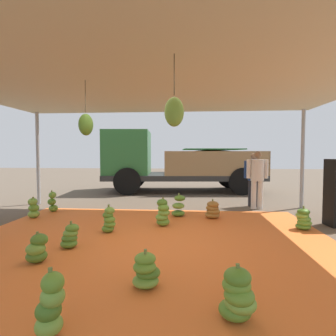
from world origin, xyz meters
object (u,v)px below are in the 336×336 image
(worker_0, at_px, (254,175))
(banana_bunch_11, at_px, (33,209))
(banana_bunch_8, at_px, (163,213))
(banana_bunch_12, at_px, (179,207))
(worker_1, at_px, (257,175))
(banana_bunch_2, at_px, (303,220))
(banana_bunch_10, at_px, (70,237))
(banana_bunch_5, at_px, (37,249))
(banana_bunch_1, at_px, (213,210))
(cargo_truck_main, at_px, (176,162))
(banana_bunch_13, at_px, (50,306))
(banana_bunch_4, at_px, (238,296))
(banana_bunch_7, at_px, (53,202))
(banana_bunch_3, at_px, (109,220))
(banana_bunch_6, at_px, (146,271))

(worker_0, bearing_deg, banana_bunch_11, -161.08)
(banana_bunch_8, distance_m, banana_bunch_12, 0.94)
(banana_bunch_11, relative_size, worker_0, 0.33)
(worker_1, bearing_deg, banana_bunch_2, -78.65)
(banana_bunch_10, relative_size, banana_bunch_12, 0.76)
(banana_bunch_5, distance_m, worker_0, 5.93)
(banana_bunch_1, xyz_separation_m, cargo_truck_main, (-1.10, 4.63, 0.98))
(banana_bunch_1, height_order, banana_bunch_13, banana_bunch_13)
(banana_bunch_4, distance_m, worker_1, 5.41)
(banana_bunch_2, distance_m, banana_bunch_8, 2.81)
(banana_bunch_4, bearing_deg, worker_1, 74.83)
(banana_bunch_2, xyz_separation_m, banana_bunch_7, (-5.78, 1.20, 0.05))
(banana_bunch_1, xyz_separation_m, banana_bunch_11, (-4.18, -0.29, 0.03))
(banana_bunch_11, bearing_deg, worker_0, 18.92)
(banana_bunch_12, relative_size, worker_0, 0.37)
(banana_bunch_10, bearing_deg, worker_0, 45.21)
(banana_bunch_12, height_order, worker_1, worker_1)
(banana_bunch_7, height_order, worker_0, worker_0)
(banana_bunch_12, relative_size, cargo_truck_main, 0.09)
(banana_bunch_1, distance_m, banana_bunch_3, 2.45)
(banana_bunch_2, bearing_deg, banana_bunch_3, -172.53)
(banana_bunch_4, relative_size, banana_bunch_6, 1.19)
(banana_bunch_11, xyz_separation_m, worker_0, (5.47, 1.87, 0.67))
(banana_bunch_2, xyz_separation_m, banana_bunch_10, (-4.16, -1.37, -0.02))
(banana_bunch_4, height_order, banana_bunch_12, banana_bunch_12)
(banana_bunch_13, bearing_deg, banana_bunch_10, 110.27)
(banana_bunch_7, bearing_deg, banana_bunch_3, -40.41)
(banana_bunch_5, bearing_deg, banana_bunch_1, 46.80)
(banana_bunch_4, distance_m, banana_bunch_10, 2.93)
(banana_bunch_1, distance_m, worker_0, 2.16)
(banana_bunch_2, bearing_deg, banana_bunch_8, 179.05)
(banana_bunch_5, bearing_deg, banana_bunch_13, -56.61)
(banana_bunch_1, xyz_separation_m, banana_bunch_3, (-2.07, -1.30, 0.04))
(banana_bunch_7, relative_size, banana_bunch_12, 0.99)
(banana_bunch_11, height_order, worker_0, worker_0)
(banana_bunch_4, bearing_deg, cargo_truck_main, 96.63)
(banana_bunch_2, height_order, worker_1, worker_1)
(banana_bunch_12, height_order, cargo_truck_main, cargo_truck_main)
(banana_bunch_2, relative_size, banana_bunch_4, 0.90)
(banana_bunch_11, xyz_separation_m, worker_1, (5.48, 1.54, 0.70))
(banana_bunch_8, bearing_deg, banana_bunch_1, 34.75)
(cargo_truck_main, bearing_deg, banana_bunch_13, -93.72)
(banana_bunch_5, height_order, banana_bunch_12, banana_bunch_12)
(banana_bunch_4, relative_size, banana_bunch_8, 0.87)
(worker_1, bearing_deg, banana_bunch_13, -118.38)
(cargo_truck_main, bearing_deg, banana_bunch_11, -122.08)
(banana_bunch_11, xyz_separation_m, banana_bunch_12, (3.38, 0.42, 0.02))
(banana_bunch_6, xyz_separation_m, banana_bunch_8, (-0.06, 2.60, 0.08))
(banana_bunch_1, relative_size, worker_0, 0.29)
(banana_bunch_11, bearing_deg, worker_1, 15.70)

